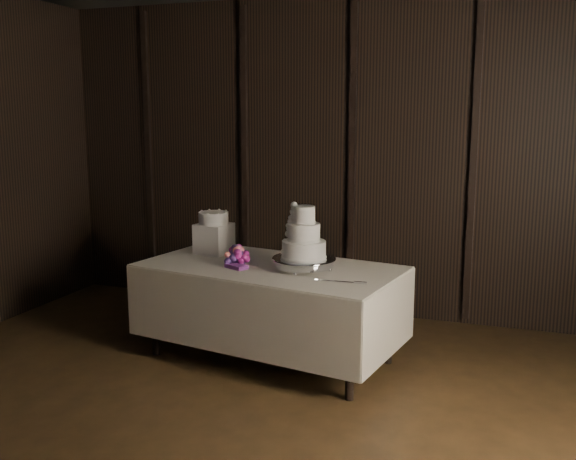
{
  "coord_description": "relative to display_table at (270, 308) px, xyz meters",
  "views": [
    {
      "loc": [
        1.46,
        -2.42,
        1.93
      ],
      "look_at": [
        -0.15,
        2.09,
        1.05
      ],
      "focal_mm": 40.0,
      "sensor_mm": 36.0,
      "label": 1
    }
  ],
  "objects": [
    {
      "name": "small_cake",
      "position": [
        -0.61,
        0.27,
        0.64
      ],
      "size": [
        0.3,
        0.3,
        0.1
      ],
      "primitive_type": "cylinder",
      "rotation": [
        0.0,
        0.0,
        0.24
      ],
      "color": "white",
      "rests_on": "box_pedestal"
    },
    {
      "name": "cake_stand",
      "position": [
        0.29,
        -0.04,
        0.39
      ],
      "size": [
        0.53,
        0.53,
        0.09
      ],
      "primitive_type": "cylinder",
      "rotation": [
        0.0,
        0.0,
        -0.09
      ],
      "color": "silver",
      "rests_on": "display_table"
    },
    {
      "name": "wedding_cake",
      "position": [
        0.26,
        -0.05,
        0.59
      ],
      "size": [
        0.38,
        0.33,
        0.4
      ],
      "rotation": [
        0.0,
        0.0,
        -0.43
      ],
      "color": "white",
      "rests_on": "cake_stand"
    },
    {
      "name": "box_pedestal",
      "position": [
        -0.61,
        0.27,
        0.47
      ],
      "size": [
        0.29,
        0.29,
        0.25
      ],
      "primitive_type": "cube",
      "rotation": [
        0.0,
        0.0,
        -0.14
      ],
      "color": "white",
      "rests_on": "display_table"
    },
    {
      "name": "room",
      "position": [
        0.3,
        -2.09,
        1.08
      ],
      "size": [
        6.08,
        7.08,
        3.08
      ],
      "color": "black",
      "rests_on": "ground"
    },
    {
      "name": "bouquet",
      "position": [
        -0.26,
        -0.05,
        0.4
      ],
      "size": [
        0.42,
        0.47,
        0.18
      ],
      "primitive_type": null,
      "rotation": [
        0.0,
        0.0,
        -0.44
      ],
      "color": "#DA5A7D",
      "rests_on": "display_table"
    },
    {
      "name": "display_table",
      "position": [
        0.0,
        0.0,
        0.0
      ],
      "size": [
        2.14,
        1.36,
        0.76
      ],
      "rotation": [
        0.0,
        0.0,
        -0.17
      ],
      "color": "beige",
      "rests_on": "ground"
    },
    {
      "name": "cake_knife",
      "position": [
        0.6,
        -0.31,
        0.35
      ],
      "size": [
        0.37,
        0.04,
        0.01
      ],
      "primitive_type": "cube",
      "rotation": [
        0.0,
        0.0,
        0.05
      ],
      "color": "silver",
      "rests_on": "display_table"
    }
  ]
}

